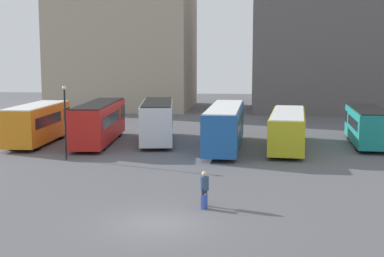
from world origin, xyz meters
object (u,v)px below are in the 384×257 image
bus_3 (225,125)px  traveler (204,185)px  bus_0 (38,123)px  bus_5 (367,125)px  bus_2 (158,120)px  lamp_post_0 (65,116)px  bus_1 (99,121)px  bus_4 (288,128)px  suitcase (204,202)px

bus_3 → traveler: bus_3 is taller
bus_0 → bus_5: (26.43, 2.15, -0.13)m
bus_2 → lamp_post_0: (-4.94, -8.27, 1.20)m
bus_5 → traveler: size_ratio=5.60×
bus_0 → bus_5: size_ratio=0.98×
bus_2 → bus_3: size_ratio=0.82×
bus_2 → bus_3: bearing=-122.4°
lamp_post_0 → bus_1: bearing=87.4°
bus_0 → bus_2: size_ratio=0.92×
bus_3 → lamp_post_0: bearing=119.5°
bus_0 → lamp_post_0: size_ratio=1.82×
bus_2 → lamp_post_0: 9.71m
traveler → bus_2: bearing=40.3°
bus_2 → bus_5: bus_2 is taller
traveler → bus_1: bearing=53.7°
bus_0 → bus_3: bearing=-93.7°
bus_0 → bus_4: (20.04, 0.22, -0.18)m
bus_0 → suitcase: bus_0 is taller
bus_1 → bus_2: bus_2 is taller
bus_1 → bus_2: bearing=-81.1°
bus_3 → lamp_post_0: size_ratio=2.40×
bus_5 → suitcase: bearing=153.1°
bus_0 → bus_4: bearing=-91.0°
bus_1 → lamp_post_0: bearing=173.2°
bus_2 → suitcase: bus_2 is taller
bus_2 → bus_4: size_ratio=0.86×
bus_5 → suitcase: bus_5 is taller
bus_2 → bus_5: (16.93, 0.13, -0.22)m
bus_5 → traveler: bus_5 is taller
bus_3 → bus_4: size_ratio=1.04×
bus_2 → bus_5: bearing=-97.7°
bus_3 → bus_5: bus_3 is taller
bus_0 → suitcase: (15.03, -17.26, -1.38)m
bus_1 → bus_3: bus_1 is taller
bus_3 → bus_4: bus_3 is taller
bus_0 → traveler: size_ratio=5.50×
bus_2 → bus_4: bearing=-107.8°
bus_0 → suitcase: size_ratio=9.46×
bus_0 → traveler: bearing=-139.8°
bus_1 → bus_2: size_ratio=1.14×
bus_0 → lamp_post_0: bearing=-145.5°
bus_2 → traveler: bus_2 is taller
suitcase → bus_3: bearing=23.4°
bus_4 → traveler: bearing=168.6°
bus_1 → bus_4: 15.18m
bus_4 → bus_3: bearing=104.3°
bus_1 → traveler: bus_1 is taller
bus_1 → lamp_post_0: size_ratio=2.24×
bus_0 → bus_3: (15.20, -0.56, 0.06)m
bus_0 → bus_2: bus_2 is taller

